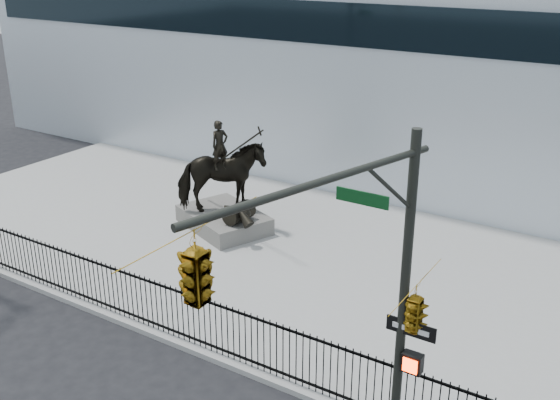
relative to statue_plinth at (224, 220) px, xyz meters
The scene contains 7 objects.
ground 8.18m from the statue_plinth, 69.57° to the right, with size 120.00×120.00×0.00m, color black.
plaza 2.95m from the statue_plinth, 12.86° to the right, with size 30.00×12.00×0.15m, color #9C9B99.
building 13.30m from the statue_plinth, 77.01° to the left, with size 44.00×14.00×9.00m, color silver.
picket_fence 7.02m from the statue_plinth, 66.00° to the right, with size 22.10×0.10×1.50m.
statue_plinth is the anchor object (origin of this frame).
equestrian_statue 1.59m from the statue_plinth, 22.06° to the right, with size 3.90×3.22×3.54m.
traffic_signal_right 14.12m from the statue_plinth, 46.02° to the right, with size 2.17×6.86×7.00m.
Camera 1 is at (10.69, -9.71, 9.78)m, focal length 42.00 mm.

